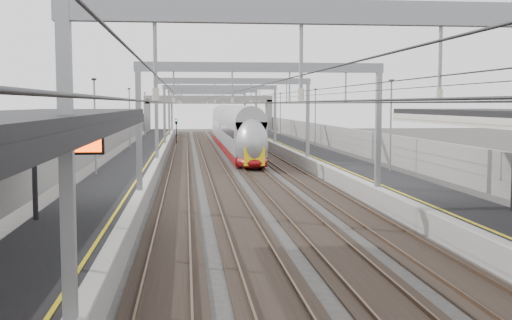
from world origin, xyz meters
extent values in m
cube|color=black|center=(-8.00, 45.00, 0.50)|extent=(4.00, 120.00, 1.00)
cube|color=black|center=(8.00, 45.00, 0.50)|extent=(4.00, 120.00, 1.00)
cube|color=black|center=(-4.50, 45.00, 0.04)|extent=(2.40, 140.00, 0.08)
cube|color=brown|center=(-5.22, 45.00, 0.13)|extent=(0.07, 140.00, 0.14)
cube|color=brown|center=(-3.78, 45.00, 0.13)|extent=(0.07, 140.00, 0.14)
cube|color=black|center=(-1.50, 45.00, 0.04)|extent=(2.40, 140.00, 0.08)
cube|color=brown|center=(-2.22, 45.00, 0.13)|extent=(0.07, 140.00, 0.14)
cube|color=brown|center=(-0.78, 45.00, 0.13)|extent=(0.07, 140.00, 0.14)
cube|color=black|center=(1.50, 45.00, 0.04)|extent=(2.40, 140.00, 0.08)
cube|color=brown|center=(0.78, 45.00, 0.13)|extent=(0.07, 140.00, 0.14)
cube|color=brown|center=(2.22, 45.00, 0.13)|extent=(0.07, 140.00, 0.14)
cube|color=black|center=(4.50, 45.00, 0.04)|extent=(2.40, 140.00, 0.08)
cube|color=brown|center=(3.78, 45.00, 0.13)|extent=(0.07, 140.00, 0.14)
cube|color=brown|center=(5.22, 45.00, 0.13)|extent=(0.07, 140.00, 0.14)
cube|color=gray|center=(-6.30, 2.00, 4.30)|extent=(0.28, 0.28, 6.60)
cube|color=gray|center=(0.00, 2.00, 7.35)|extent=(13.00, 0.25, 0.50)
cube|color=gray|center=(-6.30, 22.00, 4.30)|extent=(0.28, 0.28, 6.60)
cube|color=gray|center=(6.30, 22.00, 4.30)|extent=(0.28, 0.28, 6.60)
cube|color=gray|center=(0.00, 22.00, 7.35)|extent=(13.00, 0.25, 0.50)
cube|color=gray|center=(-6.30, 42.00, 4.30)|extent=(0.28, 0.28, 6.60)
cube|color=gray|center=(6.30, 42.00, 4.30)|extent=(0.28, 0.28, 6.60)
cube|color=gray|center=(0.00, 42.00, 7.35)|extent=(13.00, 0.25, 0.50)
cube|color=gray|center=(-6.30, 62.00, 4.30)|extent=(0.28, 0.28, 6.60)
cube|color=gray|center=(6.30, 62.00, 4.30)|extent=(0.28, 0.28, 6.60)
cube|color=gray|center=(0.00, 62.00, 7.35)|extent=(13.00, 0.25, 0.50)
cube|color=gray|center=(-6.30, 82.00, 4.30)|extent=(0.28, 0.28, 6.60)
cube|color=gray|center=(6.30, 82.00, 4.30)|extent=(0.28, 0.28, 6.60)
cube|color=gray|center=(0.00, 82.00, 7.35)|extent=(13.00, 0.25, 0.50)
cube|color=gray|center=(-6.30, 100.00, 4.30)|extent=(0.28, 0.28, 6.60)
cube|color=gray|center=(6.30, 100.00, 4.30)|extent=(0.28, 0.28, 6.60)
cube|color=gray|center=(0.00, 100.00, 7.35)|extent=(13.00, 0.25, 0.50)
cylinder|color=#262628|center=(-4.50, 50.00, 5.50)|extent=(0.03, 140.00, 0.03)
cylinder|color=#262628|center=(-1.50, 50.00, 5.50)|extent=(0.03, 140.00, 0.03)
cylinder|color=#262628|center=(1.50, 50.00, 5.50)|extent=(0.03, 140.00, 0.03)
cylinder|color=#262628|center=(4.50, 50.00, 5.50)|extent=(0.03, 140.00, 0.03)
cylinder|color=black|center=(-9.70, 14.00, 3.00)|extent=(0.20, 0.20, 4.00)
cube|color=black|center=(-6.60, 4.00, 4.55)|extent=(1.60, 0.15, 0.55)
cube|color=#FF3905|center=(-6.60, 3.92, 4.55)|extent=(1.50, 0.02, 0.42)
cube|color=gray|center=(0.00, 100.00, 6.20)|extent=(22.00, 2.20, 1.40)
cube|color=gray|center=(-10.50, 100.00, 3.10)|extent=(1.00, 2.20, 6.20)
cube|color=gray|center=(10.50, 100.00, 3.10)|extent=(1.00, 2.20, 6.20)
cube|color=gray|center=(-11.20, 45.00, 1.60)|extent=(0.30, 120.00, 3.20)
cube|color=gray|center=(11.20, 45.00, 1.60)|extent=(0.30, 120.00, 3.20)
cube|color=maroon|center=(1.50, 52.96, 0.60)|extent=(2.67, 22.75, 0.79)
cube|color=gray|center=(1.50, 52.96, 2.47)|extent=(2.67, 22.75, 2.97)
cube|color=black|center=(1.50, 45.00, 0.28)|extent=(1.98, 2.37, 0.49)
cube|color=maroon|center=(1.50, 76.10, 0.60)|extent=(2.67, 22.75, 0.79)
cube|color=gray|center=(1.50, 76.10, 2.47)|extent=(2.67, 22.75, 2.97)
cube|color=black|center=(1.50, 68.14, 0.28)|extent=(1.98, 2.37, 0.49)
ellipsoid|color=gray|center=(1.50, 41.39, 2.18)|extent=(2.67, 5.14, 4.15)
cube|color=yellow|center=(1.50, 39.26, 1.29)|extent=(1.68, 0.12, 1.48)
cube|color=black|center=(1.50, 39.71, 2.77)|extent=(1.58, 0.57, 0.93)
cylinder|color=black|center=(-5.20, 75.96, 1.50)|extent=(0.12, 0.12, 3.00)
cube|color=black|center=(-5.20, 75.96, 3.10)|extent=(0.32, 0.22, 0.75)
sphere|color=#0CE526|center=(-5.20, 75.83, 3.25)|extent=(0.16, 0.16, 0.16)
cylinder|color=black|center=(3.20, 63.40, 1.50)|extent=(0.12, 0.12, 3.00)
cube|color=black|center=(3.20, 63.40, 3.10)|extent=(0.32, 0.22, 0.75)
sphere|color=red|center=(3.20, 63.27, 3.25)|extent=(0.16, 0.16, 0.16)
cylinder|color=black|center=(5.40, 72.22, 1.50)|extent=(0.12, 0.12, 3.00)
cube|color=black|center=(5.40, 72.22, 3.10)|extent=(0.32, 0.22, 0.75)
sphere|color=red|center=(5.40, 72.09, 3.25)|extent=(0.16, 0.16, 0.16)
camera|label=1|loc=(-3.89, -11.25, 5.45)|focal=45.00mm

